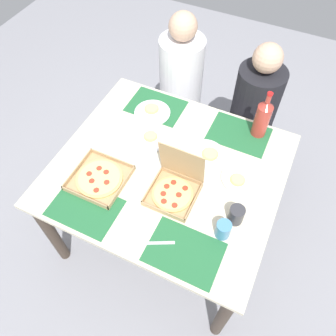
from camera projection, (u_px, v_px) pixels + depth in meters
ground_plane at (168, 227)px, 2.55m from camera, size 6.00×6.00×0.00m
dining_table at (168, 179)px, 2.01m from camera, size 1.27×1.14×0.77m
placemat_near_left at (85, 208)px, 1.77m from camera, size 0.36×0.26×0.00m
placemat_near_right at (184, 252)px, 1.63m from camera, size 0.36×0.26×0.00m
placemat_far_left at (156, 106)px, 2.22m from camera, size 0.36×0.26×0.00m
placemat_far_right at (239, 134)px, 2.07m from camera, size 0.36×0.26×0.00m
pizza_box_corner_right at (99, 178)px, 1.87m from camera, size 0.29×0.29×0.04m
pizza_box_center at (175, 187)px, 1.79m from camera, size 0.25×0.26×0.29m
plate_far_right at (205, 155)px, 1.97m from camera, size 0.24×0.24×0.03m
plate_far_left at (239, 178)px, 1.87m from camera, size 0.21×0.21×0.03m
plate_near_right at (149, 140)px, 2.03m from camera, size 0.21×0.21×0.03m
plate_near_left at (152, 113)px, 2.17m from camera, size 0.23×0.23×0.03m
soda_bottle at (262, 118)px, 1.97m from camera, size 0.09×0.09×0.32m
cup_dark at (223, 230)px, 1.65m from camera, size 0.07×0.07×0.10m
cup_clear_left at (236, 215)px, 1.69m from camera, size 0.08×0.08×0.10m
fork_by_far_left at (156, 243)px, 1.66m from camera, size 0.18×0.10×0.00m
knife_by_near_right at (116, 124)px, 2.12m from camera, size 0.18×0.13×0.00m
diner_left_seat at (180, 94)px, 2.62m from camera, size 0.32×0.32×1.20m
diner_right_seat at (251, 119)px, 2.50m from camera, size 0.32×0.32×1.14m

